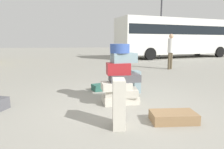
# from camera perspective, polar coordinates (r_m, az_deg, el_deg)

# --- Properties ---
(ground_plane) EXTENTS (80.00, 80.00, 0.00)m
(ground_plane) POSITION_cam_1_polar(r_m,az_deg,el_deg) (4.16, 2.18, -9.63)
(ground_plane) COLOR gray
(suitcase_tower) EXTENTS (0.87, 0.56, 1.31)m
(suitcase_tower) POSITION_cam_1_polar(r_m,az_deg,el_deg) (4.36, 2.50, -1.22)
(suitcase_tower) COLOR beige
(suitcase_tower) RESTS_ON ground
(suitcase_slate_foreground_far) EXTENTS (0.23, 0.33, 0.59)m
(suitcase_slate_foreground_far) POSITION_cam_1_polar(r_m,az_deg,el_deg) (5.35, 6.84, -2.05)
(suitcase_slate_foreground_far) COLOR gray
(suitcase_slate_foreground_far) RESTS_ON ground
(suitcase_teal_left_side) EXTENTS (0.73, 0.52, 0.17)m
(suitcase_teal_left_side) POSITION_cam_1_polar(r_m,az_deg,el_deg) (5.63, -2.36, -3.57)
(suitcase_teal_left_side) COLOR #26594C
(suitcase_teal_left_side) RESTS_ON ground
(suitcase_cream_right_side) EXTENTS (0.23, 0.37, 0.79)m
(suitcase_cream_right_side) POSITION_cam_1_polar(r_m,az_deg,el_deg) (3.16, 1.97, -8.38)
(suitcase_cream_right_side) COLOR beige
(suitcase_cream_right_side) RESTS_ON ground
(suitcase_brown_foreground_near) EXTENTS (0.79, 0.47, 0.17)m
(suitcase_brown_foreground_near) POSITION_cam_1_polar(r_m,az_deg,el_deg) (3.62, 17.34, -11.66)
(suitcase_brown_foreground_near) COLOR olive
(suitcase_brown_foreground_near) RESTS_ON ground
(person_bearded_onlooker) EXTENTS (0.30, 0.30, 1.72)m
(person_bearded_onlooker) POSITION_cam_1_polar(r_m,az_deg,el_deg) (10.12, 16.64, 7.26)
(person_bearded_onlooker) COLOR brown
(person_bearded_onlooker) RESTS_ON ground
(parked_bus) EXTENTS (10.97, 4.95, 3.15)m
(parked_bus) POSITION_cam_1_polar(r_m,az_deg,el_deg) (17.82, 18.57, 10.63)
(parked_bus) COLOR silver
(parked_bus) RESTS_ON ground
(lamp_post) EXTENTS (0.36, 0.36, 6.40)m
(lamp_post) POSITION_cam_1_polar(r_m,az_deg,el_deg) (16.16, 14.18, 19.25)
(lamp_post) COLOR #333338
(lamp_post) RESTS_ON ground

